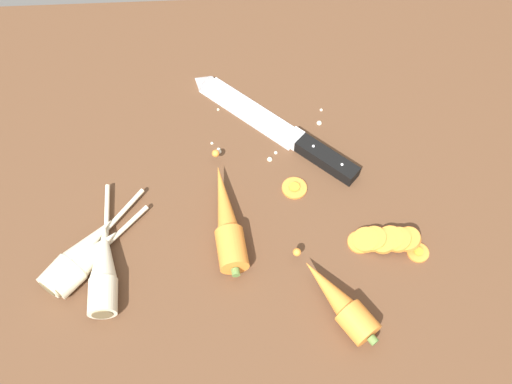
% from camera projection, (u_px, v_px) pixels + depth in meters
% --- Properties ---
extents(ground_plane, '(1.20, 0.90, 0.04)m').
position_uv_depth(ground_plane, '(255.00, 193.00, 0.88)').
color(ground_plane, brown).
extents(chefs_knife, '(0.28, 0.26, 0.04)m').
position_uv_depth(chefs_knife, '(267.00, 123.00, 0.92)').
color(chefs_knife, silver).
rests_on(chefs_knife, ground_plane).
extents(whole_carrot, '(0.06, 0.22, 0.04)m').
position_uv_depth(whole_carrot, '(227.00, 219.00, 0.80)').
color(whole_carrot, orange).
rests_on(whole_carrot, ground_plane).
extents(whole_carrot_second, '(0.11, 0.14, 0.04)m').
position_uv_depth(whole_carrot_second, '(339.00, 301.00, 0.74)').
color(whole_carrot_second, orange).
rests_on(whole_carrot_second, ground_plane).
extents(parsnip_front, '(0.05, 0.21, 0.04)m').
position_uv_depth(parsnip_front, '(104.00, 268.00, 0.76)').
color(parsnip_front, beige).
rests_on(parsnip_front, ground_plane).
extents(parsnip_mid_left, '(0.14, 0.17, 0.04)m').
position_uv_depth(parsnip_mid_left, '(80.00, 254.00, 0.78)').
color(parsnip_mid_left, beige).
rests_on(parsnip_mid_left, ground_plane).
extents(parsnip_mid_right, '(0.14, 0.15, 0.04)m').
position_uv_depth(parsnip_mid_right, '(86.00, 260.00, 0.77)').
color(parsnip_mid_right, beige).
rests_on(parsnip_mid_right, ground_plane).
extents(carrot_slice_stack, '(0.10, 0.05, 0.03)m').
position_uv_depth(carrot_slice_stack, '(382.00, 240.00, 0.80)').
color(carrot_slice_stack, orange).
rests_on(carrot_slice_stack, ground_plane).
extents(carrot_slice_stray_near, '(0.03, 0.03, 0.01)m').
position_uv_depth(carrot_slice_stray_near, '(418.00, 252.00, 0.79)').
color(carrot_slice_stray_near, orange).
rests_on(carrot_slice_stray_near, ground_plane).
extents(carrot_slice_stray_mid, '(0.04, 0.04, 0.01)m').
position_uv_depth(carrot_slice_stray_mid, '(294.00, 187.00, 0.85)').
color(carrot_slice_stray_mid, orange).
rests_on(carrot_slice_stray_mid, ground_plane).
extents(mince_crumbs, '(0.20, 0.12, 0.01)m').
position_uv_depth(mince_crumbs, '(266.00, 136.00, 0.91)').
color(mince_crumbs, beige).
rests_on(mince_crumbs, ground_plane).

